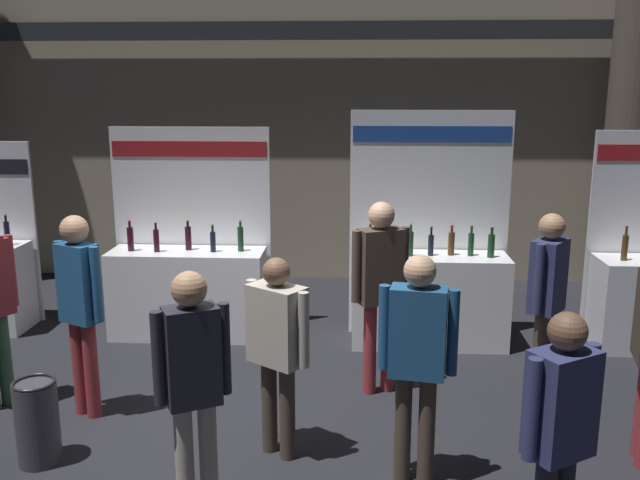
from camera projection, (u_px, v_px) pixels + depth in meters
The scene contains 12 objects.
ground_plane at pixel (229, 426), 5.89m from camera, with size 29.06×29.06×0.00m, color black.
hall_colonnade at pixel (283, 58), 9.76m from camera, with size 14.53×1.25×6.56m.
exhibitor_booth_1 at pixel (189, 284), 7.96m from camera, with size 1.86×0.66×2.40m.
exhibitor_booth_2 at pixel (429, 288), 7.70m from camera, with size 1.80×0.66×2.60m.
trash_bin at pixel (37, 422), 5.26m from camera, with size 0.33×0.33×0.68m.
visitor_0 at pixel (277, 339), 5.24m from camera, with size 0.51×0.45×1.61m.
visitor_1 at pixel (560, 424), 3.89m from camera, with size 0.47×0.40×1.65m.
visitor_2 at pixel (380, 280), 6.33m from camera, with size 0.53×0.36×1.84m.
visitor_4 at pixel (417, 350), 4.87m from camera, with size 0.56×0.27×1.73m.
visitor_6 at pixel (80, 300), 5.88m from camera, with size 0.46×0.33×1.81m.
visitor_7 at pixel (193, 377), 4.44m from camera, with size 0.47×0.35×1.73m.
visitor_8 at pixel (547, 290), 6.21m from camera, with size 0.40×0.45×1.76m.
Camera 1 is at (1.08, -5.33, 2.87)m, focal length 38.44 mm.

